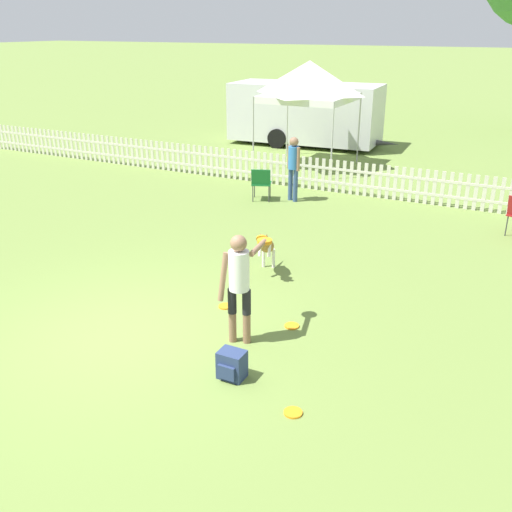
# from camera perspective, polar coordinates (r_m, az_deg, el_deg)

# --- Properties ---
(ground_plane) EXTENTS (240.00, 240.00, 0.00)m
(ground_plane) POSITION_cam_1_polar(r_m,az_deg,el_deg) (8.44, -12.89, -7.61)
(ground_plane) COLOR olive
(handler_person) EXTENTS (0.44, 1.03, 1.58)m
(handler_person) POSITION_cam_1_polar(r_m,az_deg,el_deg) (7.63, -1.62, -2.07)
(handler_person) COLOR #8C664C
(handler_person) RESTS_ON ground_plane
(leaping_dog) EXTENTS (0.47, 1.04, 0.89)m
(leaping_dog) POSITION_cam_1_polar(r_m,az_deg,el_deg) (9.92, 1.01, 1.07)
(leaping_dog) COLOR olive
(leaping_dog) RESTS_ON ground_plane
(frisbee_near_handler) EXTENTS (0.21, 0.21, 0.02)m
(frisbee_near_handler) POSITION_cam_1_polar(r_m,az_deg,el_deg) (8.98, -3.09, -5.03)
(frisbee_near_handler) COLOR orange
(frisbee_near_handler) RESTS_ON ground_plane
(frisbee_near_dog) EXTENTS (0.21, 0.21, 0.02)m
(frisbee_near_dog) POSITION_cam_1_polar(r_m,az_deg,el_deg) (8.43, 3.60, -6.99)
(frisbee_near_dog) COLOR orange
(frisbee_near_dog) RESTS_ON ground_plane
(frisbee_midfield) EXTENTS (0.21, 0.21, 0.02)m
(frisbee_midfield) POSITION_cam_1_polar(r_m,az_deg,el_deg) (6.74, 3.73, -15.35)
(frisbee_midfield) COLOR orange
(frisbee_midfield) RESTS_ON ground_plane
(backpack_on_grass) EXTENTS (0.33, 0.29, 0.37)m
(backpack_on_grass) POSITION_cam_1_polar(r_m,az_deg,el_deg) (7.22, -2.45, -10.83)
(backpack_on_grass) COLOR navy
(backpack_on_grass) RESTS_ON ground_plane
(picket_fence) EXTENTS (25.42, 0.04, 0.86)m
(picket_fence) POSITION_cam_1_polar(r_m,az_deg,el_deg) (15.23, 7.43, 7.98)
(picket_fence) COLOR beige
(picket_fence) RESTS_ON ground_plane
(folding_chair_blue_left) EXTENTS (0.62, 0.63, 0.83)m
(folding_chair_blue_left) POSITION_cam_1_polar(r_m,az_deg,el_deg) (14.26, 0.53, 7.47)
(folding_chair_blue_left) COLOR #333338
(folding_chair_blue_left) RESTS_ON ground_plane
(canopy_tent_secondary) EXTENTS (2.52, 2.52, 3.13)m
(canopy_tent_secondary) POSITION_cam_1_polar(r_m,az_deg,el_deg) (17.75, 5.35, 17.01)
(canopy_tent_secondary) COLOR #B2B2B2
(canopy_tent_secondary) RESTS_ON ground_plane
(spectator_standing) EXTENTS (0.39, 0.27, 1.59)m
(spectator_standing) POSITION_cam_1_polar(r_m,az_deg,el_deg) (14.19, 3.77, 9.27)
(spectator_standing) COLOR #334C7A
(spectator_standing) RESTS_ON ground_plane
(equipment_trailer) EXTENTS (6.18, 2.48, 2.16)m
(equipment_trailer) POSITION_cam_1_polar(r_m,az_deg,el_deg) (21.40, 4.97, 14.11)
(equipment_trailer) COLOR silver
(equipment_trailer) RESTS_ON ground_plane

